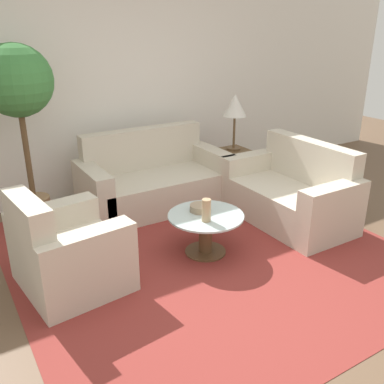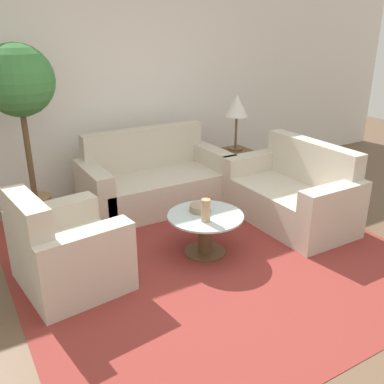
# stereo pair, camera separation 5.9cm
# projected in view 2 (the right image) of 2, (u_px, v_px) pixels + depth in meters

# --- Properties ---
(ground_plane) EXTENTS (14.00, 14.00, 0.00)m
(ground_plane) POSITION_uv_depth(u_px,v_px,m) (235.00, 293.00, 3.54)
(ground_plane) COLOR brown
(wall_back) EXTENTS (10.00, 0.06, 2.60)m
(wall_back) POSITION_uv_depth(u_px,v_px,m) (106.00, 91.00, 5.28)
(wall_back) COLOR white
(wall_back) RESTS_ON ground_plane
(rug) EXTENTS (3.50, 3.51, 0.01)m
(rug) POSITION_uv_depth(u_px,v_px,m) (205.00, 252.00, 4.17)
(rug) COLOR maroon
(rug) RESTS_ON ground_plane
(sofa_main) EXTENTS (1.75, 0.85, 0.90)m
(sofa_main) POSITION_uv_depth(u_px,v_px,m) (154.00, 182.00, 5.19)
(sofa_main) COLOR beige
(sofa_main) RESTS_ON ground_plane
(armchair) EXTENTS (0.88, 0.95, 0.86)m
(armchair) POSITION_uv_depth(u_px,v_px,m) (63.00, 255.00, 3.55)
(armchair) COLOR beige
(armchair) RESTS_ON ground_plane
(loveseat) EXTENTS (0.81, 1.48, 0.88)m
(loveseat) POSITION_uv_depth(u_px,v_px,m) (293.00, 196.00, 4.78)
(loveseat) COLOR beige
(loveseat) RESTS_ON ground_plane
(coffee_table) EXTENTS (0.72, 0.72, 0.40)m
(coffee_table) POSITION_uv_depth(u_px,v_px,m) (205.00, 228.00, 4.08)
(coffee_table) COLOR brown
(coffee_table) RESTS_ON ground_plane
(side_table) EXTENTS (0.37, 0.37, 0.55)m
(side_table) POSITION_uv_depth(u_px,v_px,m) (234.00, 170.00, 5.67)
(side_table) COLOR brown
(side_table) RESTS_ON ground_plane
(table_lamp) EXTENTS (0.29, 0.29, 0.71)m
(table_lamp) POSITION_uv_depth(u_px,v_px,m) (237.00, 107.00, 5.37)
(table_lamp) COLOR brown
(table_lamp) RESTS_ON side_table
(potted_plant) EXTENTS (0.71, 0.71, 1.92)m
(potted_plant) POSITION_uv_depth(u_px,v_px,m) (20.00, 94.00, 4.21)
(potted_plant) COLOR #93704C
(potted_plant) RESTS_ON ground_plane
(vase) EXTENTS (0.08, 0.08, 0.21)m
(vase) POSITION_uv_depth(u_px,v_px,m) (206.00, 210.00, 3.86)
(vase) COLOR tan
(vase) RESTS_ON coffee_table
(bowl) EXTENTS (0.20, 0.20, 0.06)m
(bowl) POSITION_uv_depth(u_px,v_px,m) (200.00, 208.00, 4.09)
(bowl) COLOR gray
(bowl) RESTS_ON coffee_table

